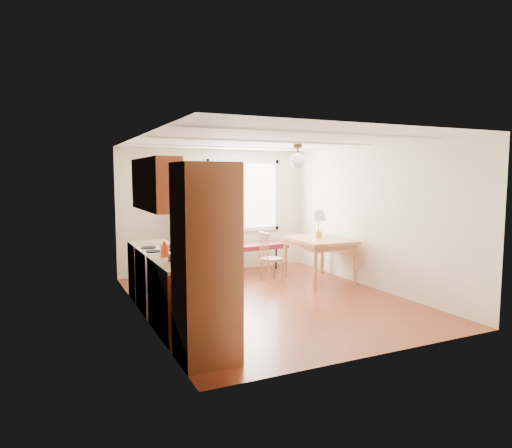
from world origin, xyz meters
TOP-DOWN VIEW (x-y plane):
  - room_shell at (0.00, 0.00)m, footprint 4.60×5.60m
  - kitchen_run at (-1.72, -0.63)m, footprint 0.65×3.40m
  - window_unit at (0.60, 2.47)m, footprint 1.64×0.05m
  - pendant_light at (0.70, 0.40)m, footprint 0.26×0.26m
  - refrigerator at (-0.57, 2.12)m, footprint 0.71×0.72m
  - bench at (0.68, 1.97)m, footprint 1.31×0.58m
  - dining_table at (1.42, 0.80)m, footprint 1.01×1.32m
  - chair at (0.52, 1.17)m, footprint 0.41×0.40m
  - table_lamp at (1.46, 0.91)m, footprint 0.30×0.30m
  - coffee_maker at (-1.72, -0.90)m, footprint 0.23×0.28m
  - kettle at (-1.79, -0.44)m, footprint 0.11×0.11m

SIDE VIEW (x-z plane):
  - chair at x=0.52m, z-range 0.06..0.98m
  - bench at x=0.68m, z-range 0.23..0.82m
  - dining_table at x=1.42m, z-range 0.30..1.11m
  - refrigerator at x=-0.57m, z-range 0.00..1.64m
  - kitchen_run at x=-1.72m, z-range -0.26..1.94m
  - kettle at x=-1.79m, z-range 0.88..1.09m
  - coffee_maker at x=-1.72m, z-range 0.85..1.25m
  - table_lamp at x=1.46m, z-range 0.93..1.45m
  - room_shell at x=0.00m, z-range -0.06..2.56m
  - window_unit at x=0.60m, z-range 0.79..2.31m
  - pendant_light at x=0.70m, z-range 2.04..2.44m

